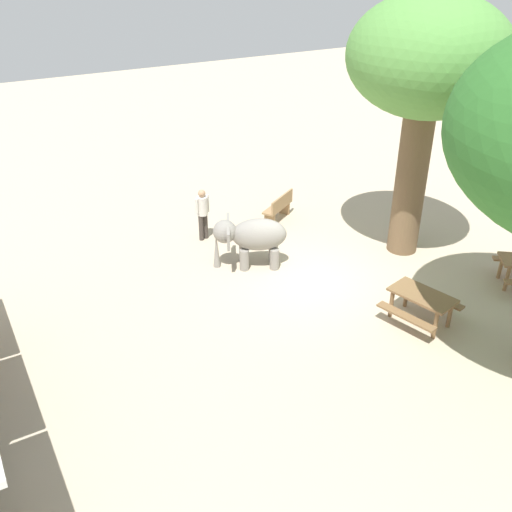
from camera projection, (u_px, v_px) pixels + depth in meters
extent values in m
plane|color=#BAA88C|center=(317.00, 280.00, 15.47)|extent=(60.00, 60.00, 0.00)
cylinder|color=gray|center=(244.00, 260.00, 15.82)|extent=(0.26, 0.26, 0.61)
cylinder|color=gray|center=(244.00, 252.00, 16.19)|extent=(0.26, 0.26, 0.61)
cylinder|color=gray|center=(274.00, 259.00, 15.86)|extent=(0.26, 0.26, 0.61)
cylinder|color=gray|center=(273.00, 252.00, 16.23)|extent=(0.26, 0.26, 0.61)
ellipsoid|color=gray|center=(259.00, 234.00, 15.70)|extent=(1.38, 1.71, 0.91)
sphere|color=gray|center=(225.00, 231.00, 15.60)|extent=(0.65, 0.65, 0.65)
cone|color=gray|center=(217.00, 250.00, 15.87)|extent=(0.20, 0.20, 1.03)
cube|color=gray|center=(228.00, 239.00, 15.23)|extent=(0.51, 0.31, 0.49)
cube|color=gray|center=(228.00, 225.00, 15.99)|extent=(0.51, 0.31, 0.49)
cylinder|color=#3F3833|center=(206.00, 226.00, 17.46)|extent=(0.14, 0.14, 0.82)
cylinder|color=#3F3833|center=(201.00, 228.00, 17.35)|extent=(0.14, 0.14, 0.82)
cylinder|color=silver|center=(202.00, 206.00, 17.06)|extent=(0.32, 0.32, 0.58)
sphere|color=tan|center=(202.00, 193.00, 16.87)|extent=(0.22, 0.22, 0.22)
cylinder|color=silver|center=(208.00, 203.00, 17.19)|extent=(0.09, 0.09, 0.55)
cylinder|color=silver|center=(197.00, 207.00, 16.92)|extent=(0.09, 0.09, 0.55)
cylinder|color=brown|center=(411.00, 181.00, 15.97)|extent=(0.87, 0.87, 4.33)
ellipsoid|color=#569342|center=(428.00, 56.00, 14.34)|extent=(4.37, 4.01, 3.10)
cube|color=#9E7A51|center=(277.00, 207.00, 18.60)|extent=(1.06, 1.41, 0.06)
cube|color=#9E7A51|center=(282.00, 201.00, 18.42)|extent=(0.77, 1.23, 0.40)
cube|color=#9E7A51|center=(270.00, 220.00, 18.32)|extent=(0.35, 0.25, 0.42)
cube|color=#9E7A51|center=(284.00, 208.00, 19.12)|extent=(0.35, 0.25, 0.42)
cylinder|color=olive|center=(507.00, 279.00, 14.83)|extent=(0.10, 0.10, 0.72)
cylinder|color=olive|center=(501.00, 267.00, 15.39)|extent=(0.10, 0.10, 0.72)
cube|color=brown|center=(423.00, 295.00, 13.44)|extent=(1.64, 1.12, 0.06)
cylinder|color=brown|center=(450.00, 314.00, 13.44)|extent=(0.10, 0.10, 0.72)
cylinder|color=brown|center=(435.00, 325.00, 13.05)|extent=(0.10, 0.10, 0.72)
cylinder|color=brown|center=(406.00, 294.00, 14.20)|extent=(0.10, 0.10, 0.72)
cylinder|color=brown|center=(391.00, 304.00, 13.82)|extent=(0.10, 0.10, 0.72)
cube|color=brown|center=(435.00, 296.00, 13.96)|extent=(1.51, 0.58, 0.05)
cube|color=brown|center=(406.00, 316.00, 13.22)|extent=(1.51, 0.58, 0.05)
cylinder|color=gray|center=(260.00, 234.00, 17.55)|extent=(0.36, 0.36, 0.32)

